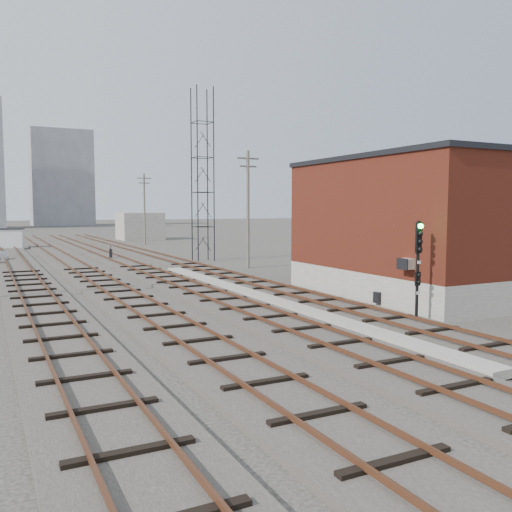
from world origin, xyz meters
TOP-DOWN VIEW (x-y plane):
  - ground at (0.00, 60.00)m, footprint 320.00×320.00m
  - track_right at (2.50, 39.00)m, footprint 3.20×90.00m
  - track_mid_right at (-1.50, 39.00)m, footprint 3.20×90.00m
  - track_mid_left at (-5.50, 39.00)m, footprint 3.20×90.00m
  - track_left at (-9.50, 39.00)m, footprint 3.20×90.00m
  - platform_curb at (0.50, 14.00)m, footprint 0.90×28.00m
  - brick_building at (7.50, 12.00)m, footprint 6.54×12.20m
  - lattice_tower at (5.50, 35.00)m, footprint 1.60×1.60m
  - utility_pole_right_a at (6.50, 28.00)m, footprint 1.80×0.24m
  - utility_pole_right_b at (6.50, 58.00)m, footprint 1.80×0.24m
  - apartment_right at (8.00, 150.00)m, footprint 16.00×12.00m
  - shed_right at (9.00, 70.00)m, footprint 6.00×6.00m
  - signal_mast at (3.70, 6.67)m, footprint 0.40×0.41m
  - switch_stand at (-1.62, 39.52)m, footprint 0.31×0.31m

SIDE VIEW (x-z plane):
  - ground at x=0.00m, z-range 0.00..0.00m
  - track_right at x=2.50m, z-range -0.09..0.30m
  - track_mid_right at x=-1.50m, z-range -0.09..0.30m
  - track_mid_left at x=-5.50m, z-range -0.09..0.30m
  - track_left at x=-9.50m, z-range -0.09..0.30m
  - platform_curb at x=0.50m, z-range 0.00..0.26m
  - switch_stand at x=-1.62m, z-range -0.03..1.13m
  - shed_right at x=9.00m, z-range 0.00..4.00m
  - signal_mast at x=3.70m, z-range 0.37..4.47m
  - brick_building at x=7.50m, z-range 0.02..7.24m
  - utility_pole_right_a at x=6.50m, z-range 0.30..9.30m
  - utility_pole_right_b at x=6.50m, z-range 0.30..9.30m
  - lattice_tower at x=5.50m, z-range 0.00..15.00m
  - apartment_right at x=8.00m, z-range 0.00..26.00m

